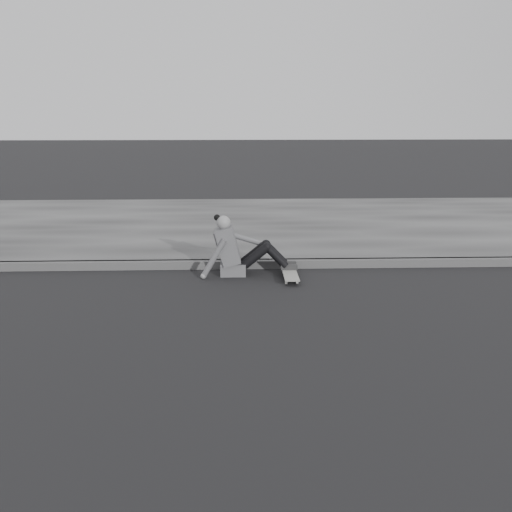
{
  "coord_description": "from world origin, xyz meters",
  "views": [
    {
      "loc": [
        -3.42,
        -5.67,
        2.31
      ],
      "look_at": [
        -3.18,
        1.35,
        0.5
      ],
      "focal_mm": 40.0,
      "sensor_mm": 36.0,
      "label": 1
    }
  ],
  "objects": [
    {
      "name": "skateboard",
      "position": [
        -2.68,
        2.0,
        0.07
      ],
      "size": [
        0.2,
        0.78,
        0.09
      ],
      "color": "#9D9C97",
      "rests_on": "ground"
    },
    {
      "name": "curb",
      "position": [
        0.0,
        2.58,
        0.06
      ],
      "size": [
        24.0,
        0.16,
        0.12
      ],
      "primitive_type": "cube",
      "color": "#464646",
      "rests_on": "ground"
    },
    {
      "name": "sidewalk",
      "position": [
        0.0,
        5.6,
        0.06
      ],
      "size": [
        24.0,
        6.0,
        0.12
      ],
      "primitive_type": "cube",
      "color": "#3E3E3E",
      "rests_on": "ground"
    },
    {
      "name": "seated_woman",
      "position": [
        -3.42,
        2.25,
        0.36
      ],
      "size": [
        1.38,
        0.46,
        0.88
      ],
      "color": "#515153",
      "rests_on": "ground"
    }
  ]
}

